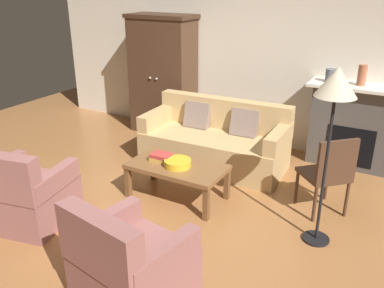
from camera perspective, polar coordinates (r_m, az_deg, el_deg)
ground_plane at (r=4.54m, az=-4.24°, el=-9.59°), size 9.60×9.60×0.00m
back_wall at (r=6.22m, az=8.69°, el=12.79°), size 7.20×0.10×2.80m
fireplace at (r=5.82m, az=21.66°, el=2.35°), size 1.26×0.48×1.12m
armoire at (r=6.64m, az=-4.07°, el=9.55°), size 1.06×0.57×1.88m
couch at (r=5.55m, az=3.27°, el=0.26°), size 1.94×0.91×0.86m
coffee_table at (r=4.66m, az=-2.09°, el=-3.52°), size 1.10×0.60×0.42m
fruit_bowl at (r=4.59m, az=-2.02°, el=-2.66°), size 0.31×0.31×0.08m
book_stack at (r=4.73m, az=-4.26°, el=-1.87°), size 0.25×0.18×0.09m
mantel_vase_slate at (r=5.69m, az=18.74°, el=9.04°), size 0.13×0.13×0.17m
mantel_vase_terracotta at (r=5.62m, az=22.61°, el=8.86°), size 0.11×0.11×0.26m
armchair_near_left at (r=4.54m, az=-22.09°, el=-6.69°), size 0.90×0.90×0.88m
armchair_near_right at (r=3.34m, az=-8.69°, el=-16.38°), size 0.89×0.89×0.88m
side_chair_wooden at (r=4.50m, az=18.55°, el=-3.61°), size 0.62×0.62×0.90m
floor_lamp at (r=3.69m, az=19.35°, el=6.71°), size 0.36×0.36×1.71m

